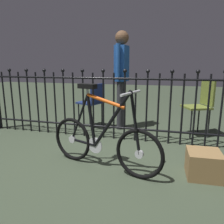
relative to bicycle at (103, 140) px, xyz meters
The scene contains 7 objects.
ground_plane 0.37m from the bicycle, 94.25° to the left, with size 20.00×20.00×0.00m, color #3A4533.
iron_fence 1.01m from the bicycle, 94.35° to the left, with size 4.58×0.07×1.11m.
bicycle is the anchor object (origin of this frame).
chair_navy 1.60m from the bicycle, 113.66° to the left, with size 0.48×0.48×0.80m.
chair_olive 1.92m from the bicycle, 52.66° to the left, with size 0.49×0.49×0.89m.
person_visitor 1.74m from the bicycle, 95.52° to the left, with size 0.23×0.47×1.68m.
display_crate 1.07m from the bicycle, ahead, with size 0.33×0.33×0.27m, color olive.
Camera 1 is at (0.69, -2.28, 1.12)m, focal length 34.69 mm.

